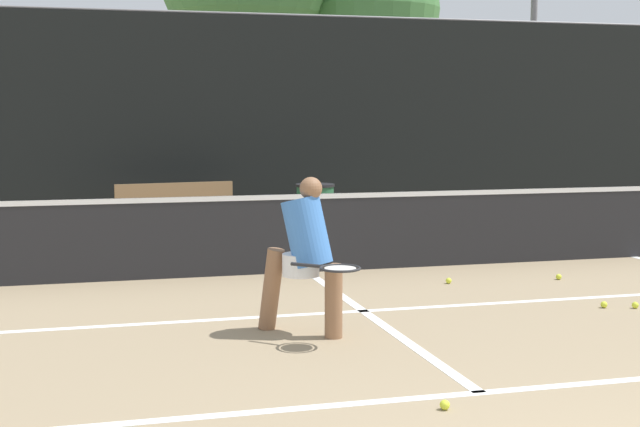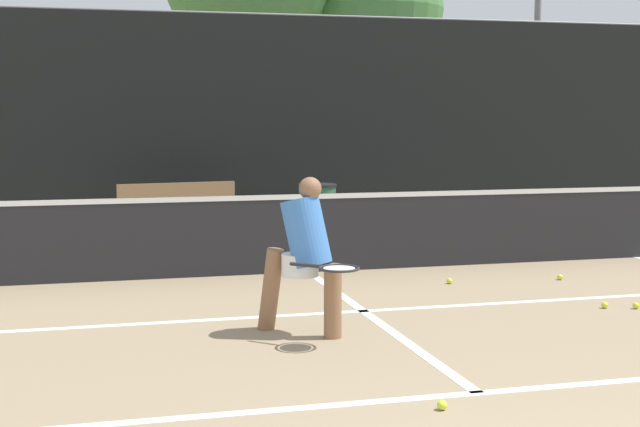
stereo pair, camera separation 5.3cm
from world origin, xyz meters
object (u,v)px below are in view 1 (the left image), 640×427
parked_car (402,178)px  player_practicing (305,251)px  courtside_bench (177,208)px  trash_bin (315,211)px

parked_car → player_practicing: bearing=-114.7°
courtside_bench → parked_car: size_ratio=0.42×
courtside_bench → trash_bin: 2.12m
parked_car → courtside_bench: bearing=-146.7°
parked_car → trash_bin: bearing=-128.0°
courtside_bench → player_practicing: bearing=-93.6°
player_practicing → parked_car: (4.33, 9.39, -0.10)m
player_practicing → parked_car: size_ratio=0.31×
player_practicing → trash_bin: (1.63, 5.93, -0.31)m
player_practicing → courtside_bench: player_practicing is taller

